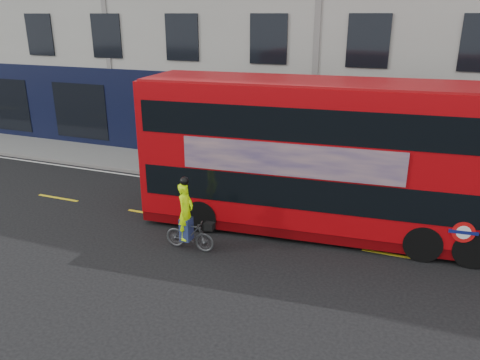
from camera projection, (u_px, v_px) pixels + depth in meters
The scene contains 7 objects.
ground at pixel (244, 254), 13.33m from camera, with size 120.00×120.00×0.00m, color black.
pavement at pixel (301, 181), 19.02m from camera, with size 60.00×3.00×0.12m, color slate.
kerb at pixel (291, 193), 17.70m from camera, with size 60.00×0.12×0.13m, color slate.
road_edge_line at pixel (289, 197), 17.46m from camera, with size 58.00×0.10×0.01m, color silver.
lane_dashes at pixel (261, 232), 14.65m from camera, with size 58.00×0.12×0.01m, color yellow, non-canonical shape.
bus at pixel (333, 158), 14.01m from camera, with size 11.76×3.58×4.67m.
cyclist at pixel (188, 225), 13.38m from camera, with size 1.54×0.61×2.22m.
Camera 1 is at (4.22, -11.09, 6.45)m, focal length 35.00 mm.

